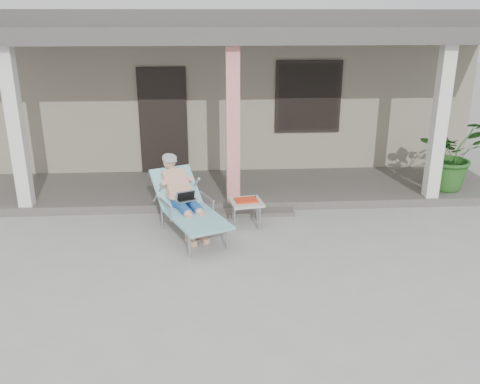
{
  "coord_description": "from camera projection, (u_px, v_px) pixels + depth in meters",
  "views": [
    {
      "loc": [
        -0.41,
        -6.11,
        3.2
      ],
      "look_at": [
        0.02,
        0.6,
        0.85
      ],
      "focal_mm": 38.0,
      "sensor_mm": 36.0,
      "label": 1
    }
  ],
  "objects": [
    {
      "name": "porch_overhang",
      "position": [
        230.0,
        40.0,
        8.69
      ],
      "size": [
        10.0,
        2.3,
        2.85
      ],
      "color": "silver",
      "rests_on": "porch_deck"
    },
    {
      "name": "porch_deck",
      "position": [
        231.0,
        189.0,
        9.64
      ],
      "size": [
        10.0,
        2.0,
        0.15
      ],
      "primitive_type": "cube",
      "color": "#605B56",
      "rests_on": "ground"
    },
    {
      "name": "house",
      "position": [
        224.0,
        81.0,
        12.41
      ],
      "size": [
        10.4,
        5.4,
        3.3
      ],
      "color": "gray",
      "rests_on": "ground"
    },
    {
      "name": "porch_step",
      "position": [
        234.0,
        213.0,
        8.57
      ],
      "size": [
        2.0,
        0.3,
        0.07
      ],
      "primitive_type": "cube",
      "color": "#605B56",
      "rests_on": "ground"
    },
    {
      "name": "ground",
      "position": [
        242.0,
        266.0,
        6.84
      ],
      "size": [
        60.0,
        60.0,
        0.0
      ],
      "primitive_type": "plane",
      "color": "#9E9E99",
      "rests_on": "ground"
    },
    {
      "name": "potted_palm",
      "position": [
        450.0,
        154.0,
        9.26
      ],
      "size": [
        1.48,
        1.4,
        1.31
      ],
      "primitive_type": "imported",
      "rotation": [
        0.0,
        0.0,
        0.4
      ],
      "color": "#26591E",
      "rests_on": "porch_deck"
    },
    {
      "name": "side_table",
      "position": [
        246.0,
        203.0,
        8.04
      ],
      "size": [
        0.57,
        0.57,
        0.44
      ],
      "rotation": [
        0.0,
        0.0,
        0.17
      ],
      "color": "#BBBCB6",
      "rests_on": "ground"
    },
    {
      "name": "lounger",
      "position": [
        185.0,
        188.0,
        7.69
      ],
      "size": [
        1.32,
        1.86,
        1.17
      ],
      "rotation": [
        0.0,
        0.0,
        0.41
      ],
      "color": "#B7B7BC",
      "rests_on": "ground"
    }
  ]
}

